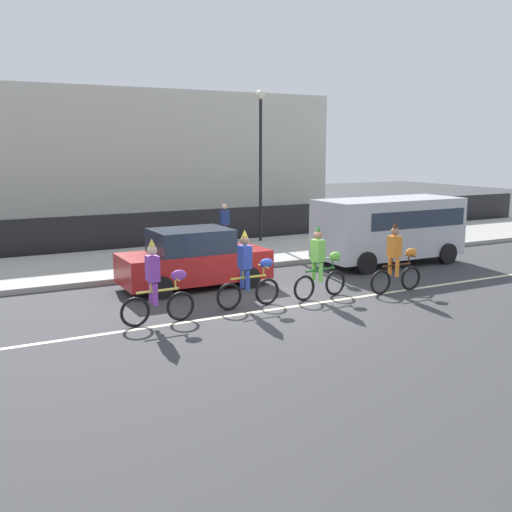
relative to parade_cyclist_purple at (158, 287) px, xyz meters
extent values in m
plane|color=#38383A|center=(3.19, 0.32, -0.84)|extent=(80.00, 80.00, 0.00)
cube|color=beige|center=(3.19, -0.18, -0.84)|extent=(36.00, 0.14, 0.01)
cube|color=#9E9B93|center=(3.19, 6.82, -0.77)|extent=(60.00, 5.00, 0.15)
cube|color=black|center=(3.19, 9.72, -0.14)|extent=(40.00, 0.08, 1.40)
cube|color=beige|center=(0.32, 18.32, 2.40)|extent=(28.00, 8.00, 6.47)
torus|color=black|center=(0.51, 0.01, -0.51)|extent=(0.67, 0.08, 0.67)
torus|color=black|center=(-0.54, -0.01, -0.51)|extent=(0.67, 0.08, 0.67)
cylinder|color=#E5D84C|center=(-0.01, 0.00, -0.09)|extent=(0.97, 0.06, 0.05)
cylinder|color=#E5D84C|center=(-0.16, 0.00, 0.00)|extent=(0.04, 0.04, 0.18)
cylinder|color=#E5D84C|center=(0.41, 0.00, 0.02)|extent=(0.04, 0.04, 0.23)
cylinder|color=#E5D84C|center=(0.41, 0.00, 0.14)|extent=(0.04, 0.50, 0.03)
ellipsoid|color=purple|center=(0.49, 0.01, 0.21)|extent=(0.36, 0.20, 0.24)
cube|color=purple|center=(-0.11, 0.00, 0.42)|extent=(0.24, 0.32, 0.56)
sphere|color=beige|center=(-0.11, 0.00, 0.82)|extent=(0.22, 0.22, 0.22)
cone|color=#E5D84C|center=(-0.11, 0.00, 1.00)|extent=(0.14, 0.14, 0.16)
cylinder|color=purple|center=(-0.11, -0.14, -0.13)|extent=(0.11, 0.11, 0.48)
cylinder|color=purple|center=(-0.12, 0.14, -0.13)|extent=(0.11, 0.11, 0.48)
torus|color=black|center=(2.91, 0.29, -0.51)|extent=(0.67, 0.08, 0.67)
torus|color=black|center=(1.86, 0.27, -0.51)|extent=(0.67, 0.08, 0.67)
cylinder|color=gold|center=(2.38, 0.28, -0.09)|extent=(0.97, 0.06, 0.05)
cylinder|color=gold|center=(2.23, 0.28, 0.00)|extent=(0.04, 0.04, 0.18)
cylinder|color=gold|center=(2.80, 0.29, 0.02)|extent=(0.04, 0.04, 0.23)
cylinder|color=gold|center=(2.80, 0.29, 0.14)|extent=(0.04, 0.50, 0.03)
ellipsoid|color=#2D47B2|center=(2.88, 0.29, 0.21)|extent=(0.36, 0.20, 0.24)
cube|color=#2D47B2|center=(2.28, 0.28, 0.42)|extent=(0.24, 0.32, 0.56)
sphere|color=#9E7051|center=(2.28, 0.28, 0.82)|extent=(0.22, 0.22, 0.22)
cone|color=gold|center=(2.28, 0.28, 1.00)|extent=(0.14, 0.14, 0.16)
cylinder|color=#2D47B2|center=(2.28, 0.14, -0.13)|extent=(0.11, 0.11, 0.48)
cylinder|color=#2D47B2|center=(2.28, 0.42, -0.13)|extent=(0.11, 0.11, 0.48)
torus|color=black|center=(4.95, 0.28, -0.51)|extent=(0.67, 0.15, 0.67)
torus|color=black|center=(3.91, 0.16, -0.51)|extent=(0.67, 0.15, 0.67)
cylinder|color=#266626|center=(4.43, 0.22, -0.09)|extent=(0.97, 0.16, 0.05)
cylinder|color=#266626|center=(4.28, 0.20, 0.00)|extent=(0.04, 0.04, 0.18)
cylinder|color=#266626|center=(4.85, 0.27, 0.02)|extent=(0.04, 0.04, 0.23)
cylinder|color=#266626|center=(4.85, 0.27, 0.14)|extent=(0.09, 0.50, 0.03)
ellipsoid|color=#72CC4C|center=(4.93, 0.28, 0.21)|extent=(0.38, 0.24, 0.24)
cube|color=#72CC4C|center=(4.33, 0.21, 0.42)|extent=(0.28, 0.35, 0.56)
sphere|color=#9E7051|center=(4.33, 0.21, 0.82)|extent=(0.22, 0.22, 0.22)
cone|color=#266626|center=(4.33, 0.21, 1.00)|extent=(0.14, 0.14, 0.16)
cylinder|color=#72CC4C|center=(4.35, 0.07, -0.13)|extent=(0.11, 0.11, 0.48)
cylinder|color=#72CC4C|center=(4.31, 0.35, -0.13)|extent=(0.11, 0.11, 0.48)
torus|color=black|center=(7.10, -0.23, -0.51)|extent=(0.67, 0.07, 0.67)
torus|color=black|center=(6.05, -0.24, -0.51)|extent=(0.67, 0.07, 0.67)
cylinder|color=#4C2614|center=(6.57, -0.24, -0.09)|extent=(0.97, 0.06, 0.05)
cylinder|color=#4C2614|center=(6.42, -0.24, 0.00)|extent=(0.04, 0.04, 0.18)
cylinder|color=#4C2614|center=(6.99, -0.23, 0.02)|extent=(0.04, 0.04, 0.23)
cylinder|color=#4C2614|center=(6.99, -0.23, 0.14)|extent=(0.04, 0.50, 0.03)
ellipsoid|color=orange|center=(7.08, -0.23, 0.21)|extent=(0.36, 0.20, 0.24)
cube|color=orange|center=(6.47, -0.24, 0.42)|extent=(0.24, 0.32, 0.56)
sphere|color=#9E7051|center=(6.47, -0.24, 0.82)|extent=(0.22, 0.22, 0.22)
cone|color=#4C2614|center=(6.47, -0.24, 1.00)|extent=(0.14, 0.14, 0.16)
cylinder|color=orange|center=(6.47, -0.38, -0.13)|extent=(0.11, 0.11, 0.48)
cylinder|color=orange|center=(6.47, -0.10, -0.13)|extent=(0.11, 0.11, 0.48)
cube|color=silver|center=(9.06, 3.02, 0.39)|extent=(5.00, 2.00, 1.90)
cube|color=#283342|center=(9.46, 3.02, 0.74)|extent=(3.90, 2.02, 0.56)
cylinder|color=black|center=(10.76, 2.02, -0.49)|extent=(0.70, 0.22, 0.70)
cylinder|color=black|center=(10.76, 4.02, -0.49)|extent=(0.70, 0.22, 0.70)
cylinder|color=black|center=(7.36, 2.02, -0.49)|extent=(0.70, 0.22, 0.70)
cylinder|color=black|center=(7.36, 4.02, -0.49)|extent=(0.70, 0.22, 0.70)
cube|color=#AD1E1E|center=(2.06, 2.92, -0.24)|extent=(4.10, 1.72, 0.80)
cube|color=#232D3D|center=(1.96, 2.92, 0.48)|extent=(2.10, 1.58, 0.64)
cylinder|color=black|center=(3.33, 2.06, -0.54)|extent=(0.60, 0.20, 0.60)
cylinder|color=black|center=(3.33, 3.78, -0.54)|extent=(0.60, 0.20, 0.60)
cylinder|color=black|center=(0.79, 2.06, -0.54)|extent=(0.60, 0.20, 0.60)
cylinder|color=black|center=(0.79, 3.78, -0.54)|extent=(0.60, 0.20, 0.60)
cylinder|color=black|center=(7.22, 8.55, 2.06)|extent=(0.12, 0.12, 5.50)
sphere|color=#EAEACC|center=(7.22, 8.55, 4.99)|extent=(0.36, 0.36, 0.36)
cylinder|color=#33333D|center=(5.31, 7.84, -0.27)|extent=(0.20, 0.20, 0.85)
cube|color=navy|center=(5.31, 7.84, 0.44)|extent=(0.32, 0.20, 0.56)
sphere|color=beige|center=(5.31, 7.84, 0.83)|extent=(0.20, 0.20, 0.20)
camera|label=1|loc=(-4.14, -12.27, 3.02)|focal=42.00mm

